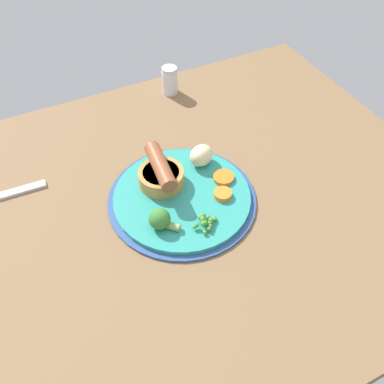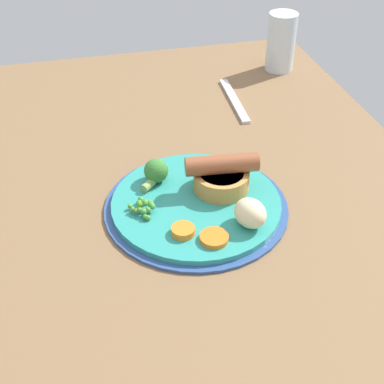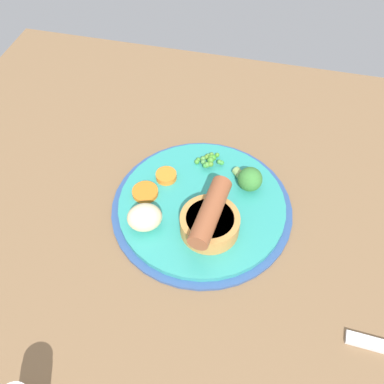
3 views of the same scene
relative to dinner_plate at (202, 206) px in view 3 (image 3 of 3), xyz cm
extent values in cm
cube|color=brown|center=(-4.64, -0.59, -2.07)|extent=(110.00, 80.00, 3.00)
cylinder|color=#2D4C84|center=(0.00, 0.00, -0.32)|extent=(27.49, 27.49, 0.50)
cylinder|color=teal|center=(0.00, 0.00, 0.13)|extent=(25.29, 25.29, 1.40)
cylinder|color=#BC8442|center=(-2.11, 4.46, 2.32)|extent=(8.45, 8.45, 2.98)
cylinder|color=#33190C|center=(-2.11, 4.46, 3.66)|extent=(6.76, 6.76, 0.30)
cylinder|color=brown|center=(-2.11, 4.46, 5.27)|extent=(4.07, 11.17, 2.91)
sphere|color=#4B872A|center=(0.47, -8.06, 2.02)|extent=(0.74, 0.74, 0.74)
sphere|color=#498938|center=(1.05, -9.15, 1.58)|extent=(0.71, 0.71, 0.71)
sphere|color=#43853C|center=(1.48, -7.44, 1.77)|extent=(0.83, 0.83, 0.83)
sphere|color=#378B30|center=(0.42, -7.67, 2.19)|extent=(0.91, 0.91, 0.91)
sphere|color=#458F30|center=(0.29, -7.67, 2.25)|extent=(0.96, 0.96, 0.96)
sphere|color=#458E36|center=(0.72, -6.82, 1.92)|extent=(0.95, 0.95, 0.95)
sphere|color=#3D8332|center=(2.42, -8.08, 1.39)|extent=(0.74, 0.74, 0.74)
sphere|color=#388F27|center=(0.04, -8.47, 2.04)|extent=(1.00, 1.00, 1.00)
sphere|color=#358728|center=(0.70, -6.92, 1.91)|extent=(0.84, 0.84, 0.84)
sphere|color=#448E28|center=(0.35, -8.44, 2.02)|extent=(0.95, 0.95, 0.95)
sphere|color=#4B852E|center=(0.54, -9.56, 1.54)|extent=(0.77, 0.77, 0.77)
sphere|color=green|center=(0.97, -6.72, 1.80)|extent=(0.85, 0.85, 0.85)
sphere|color=#498A3D|center=(0.21, -7.89, 2.17)|extent=(0.84, 0.84, 0.84)
sphere|color=#4F8228|center=(1.17, -8.65, 1.73)|extent=(0.80, 0.80, 0.80)
sphere|color=#3F913D|center=(-1.05, -8.04, 1.76)|extent=(0.80, 0.80, 0.80)
sphere|color=green|center=(-1.43, -8.09, 1.61)|extent=(0.76, 0.76, 0.76)
sphere|color=#4C852C|center=(0.17, -7.02, 2.02)|extent=(0.89, 0.89, 0.89)
sphere|color=#489529|center=(-0.37, -9.81, 1.42)|extent=(0.73, 0.73, 0.73)
sphere|color=#498D3C|center=(1.64, -8.14, 1.73)|extent=(0.89, 0.89, 0.89)
sphere|color=#428E33|center=(2.58, -7.70, 1.24)|extent=(0.81, 0.81, 0.81)
sphere|color=#387A33|center=(-6.40, -4.74, 2.73)|extent=(3.79, 3.79, 3.79)
cylinder|color=#7A9E56|center=(-4.79, -6.38, 1.50)|extent=(2.58, 2.59, 1.33)
ellipsoid|color=beige|center=(6.98, 5.94, 2.92)|extent=(6.18, 5.70, 4.17)
cylinder|color=orange|center=(6.57, -3.53, 1.36)|extent=(3.49, 3.49, 1.05)
cylinder|color=orange|center=(8.85, 0.26, 1.21)|extent=(5.62, 5.62, 0.75)
camera|label=1|loc=(-21.49, -47.68, 59.21)|focal=40.00mm
camera|label=2|loc=(60.04, -15.53, 50.34)|focal=50.00mm
camera|label=3|loc=(-7.68, 38.28, 52.15)|focal=40.00mm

